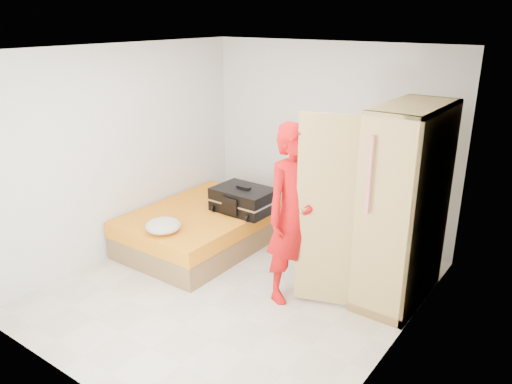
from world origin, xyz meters
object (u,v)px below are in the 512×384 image
Objects in this scene: wardrobe at (398,211)px; suitcase at (243,200)px; bed at (203,228)px; round_cushion at (163,226)px; person at (295,214)px.

suitcase is (-2.06, 0.07, -0.35)m from wardrobe.
wardrobe is 2.09m from suitcase.
bed is at bearing -143.39° from suitcase.
round_cushion is (-0.35, -1.09, -0.07)m from suitcase.
person is at bearing 14.44° from round_cushion.
person is 1.42m from suitcase.
bed is at bearing 99.06° from person.
bed is 4.85× the size of round_cushion.
person is at bearing -29.17° from suitcase.
bed is 2.58× the size of suitcase.
suitcase is at bearing 178.16° from wardrobe.
suitcase is 1.88× the size of round_cushion.
wardrobe is 5.04× the size of round_cushion.
wardrobe is (2.50, 0.25, 0.75)m from bed.
wardrobe is 1.09× the size of person.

